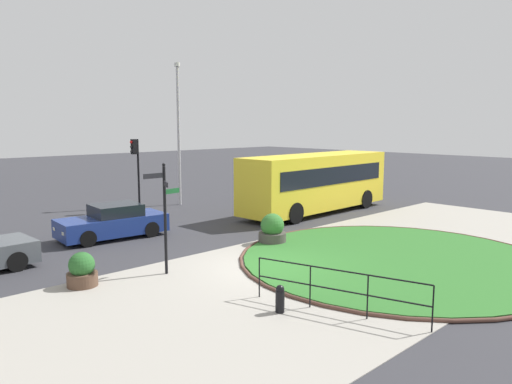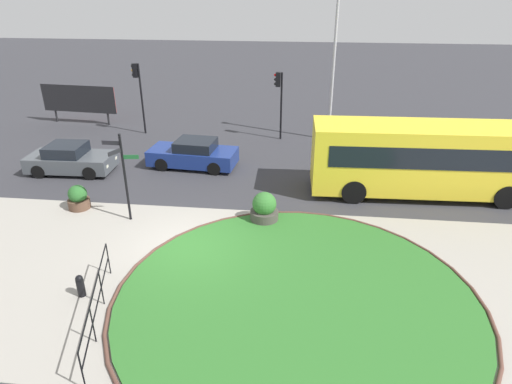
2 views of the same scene
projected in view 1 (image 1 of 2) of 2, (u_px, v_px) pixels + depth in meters
ground at (269, 268)px, 15.73m from camera, size 120.00×120.00×0.00m
sidewalk_paving at (305, 279)px, 14.63m from camera, size 32.00×8.95×0.02m
grass_island at (395, 259)px, 16.57m from camera, size 10.30×10.30×0.10m
grass_kerb_ring at (395, 259)px, 16.57m from camera, size 10.61×10.61×0.11m
signpost_directional at (165, 210)px, 14.79m from camera, size 1.28×0.66×3.45m
bollard_foreground at (280, 299)px, 11.95m from camera, size 0.22×0.22×0.71m
railing_grass_edge at (338, 285)px, 11.86m from camera, size 1.27×4.29×1.11m
bus_yellow at (316, 181)px, 25.38m from camera, size 9.49×2.74×3.03m
car_far_lane at (113, 222)px, 19.81m from camera, size 4.37×2.14×1.38m
traffic_light_far at (136, 159)px, 25.56m from camera, size 0.49×0.27×3.81m
lamppost_tall at (179, 130)px, 27.52m from camera, size 0.32×0.32×7.97m
planter_near_signpost at (272, 230)px, 18.83m from camera, size 1.07×1.07×1.19m
planter_kerbside at (82, 271)px, 13.90m from camera, size 0.86×0.86×1.01m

